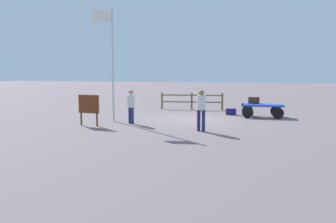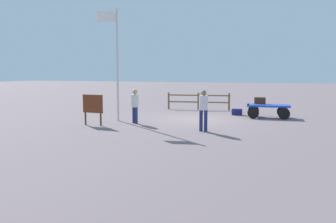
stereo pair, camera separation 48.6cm
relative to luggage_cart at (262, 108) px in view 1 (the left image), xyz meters
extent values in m
plane|color=slate|center=(3.42, 1.69, -0.49)|extent=(120.00, 120.00, 0.00)
cube|color=blue|center=(-0.02, 0.00, 0.15)|extent=(2.23, 1.12, 0.10)
cube|color=blue|center=(1.01, 0.07, 0.15)|extent=(0.15, 0.91, 0.10)
cylinder|color=black|center=(0.70, 0.55, -0.19)|extent=(0.60, 0.16, 0.59)
cylinder|color=black|center=(0.77, -0.44, -0.19)|extent=(0.60, 0.16, 0.59)
cylinder|color=black|center=(-0.81, 0.44, -0.19)|extent=(0.60, 0.16, 0.59)
cylinder|color=black|center=(-0.74, -0.56, -0.19)|extent=(0.60, 0.16, 0.59)
cube|color=#462A18|center=(0.45, -0.43, 0.38)|extent=(0.61, 0.40, 0.35)
cube|color=navy|center=(1.69, -0.66, -0.32)|extent=(0.59, 0.34, 0.35)
cylinder|color=navy|center=(2.19, 5.23, -0.05)|extent=(0.14, 0.14, 0.88)
cylinder|color=navy|center=(2.39, 5.21, -0.05)|extent=(0.14, 0.14, 0.88)
cylinder|color=silver|center=(2.29, 5.22, 0.68)|extent=(0.39, 0.39, 0.58)
sphere|color=olive|center=(2.29, 5.22, 1.08)|extent=(0.23, 0.23, 0.23)
cylinder|color=navy|center=(5.76, 4.08, -0.11)|extent=(0.14, 0.14, 0.77)
cylinder|color=navy|center=(5.93, 3.98, -0.11)|extent=(0.14, 0.14, 0.77)
cylinder|color=silver|center=(5.84, 4.03, 0.57)|extent=(0.49, 0.49, 0.59)
sphere|color=tan|center=(5.84, 4.03, 0.99)|extent=(0.24, 0.24, 0.24)
cylinder|color=silver|center=(6.98, 3.51, 2.22)|extent=(0.10, 0.10, 5.43)
cube|color=white|center=(7.51, 3.51, 4.58)|extent=(0.96, 0.20, 0.51)
cylinder|color=#4C3319|center=(7.00, 5.21, -0.21)|extent=(0.08, 0.08, 0.57)
cylinder|color=#4C3319|center=(7.82, 5.15, -0.21)|extent=(0.08, 0.08, 0.57)
cube|color=brown|center=(7.41, 5.18, 0.49)|extent=(1.03, 0.13, 0.82)
cylinder|color=brown|center=(2.48, -2.92, 0.05)|extent=(0.12, 0.12, 1.08)
cylinder|color=brown|center=(4.40, -2.70, 0.05)|extent=(0.12, 0.12, 1.08)
cylinder|color=brown|center=(6.33, -2.48, 0.05)|extent=(0.12, 0.12, 1.08)
cube|color=brown|center=(4.40, -2.70, 0.43)|extent=(3.86, 0.52, 0.08)
cube|color=brown|center=(4.40, -2.70, 0.00)|extent=(3.86, 0.52, 0.08)
camera|label=1|loc=(-0.33, 19.20, 1.94)|focal=37.48mm
camera|label=2|loc=(-0.79, 19.06, 1.94)|focal=37.48mm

